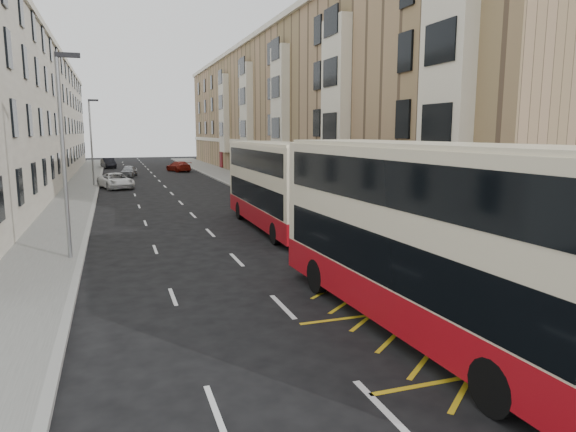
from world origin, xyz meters
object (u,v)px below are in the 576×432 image
object	(u,v)px
street_lamp_far	(92,137)
car_dark	(108,163)
street_lamp_near	(64,145)
double_decker_rear	(277,185)
pedestrian_near	(510,269)
white_van	(116,181)
car_silver	(129,171)
pedestrian_mid	(536,253)
pedestrian_far	(443,239)
car_red	(179,166)
double_decker_front	(427,237)

from	to	relation	value
street_lamp_far	car_dark	size ratio (longest dim) A/B	1.81
street_lamp_near	double_decker_rear	world-z (taller)	street_lamp_near
street_lamp_far	car_dark	bearing A→B (deg)	87.49
pedestrian_near	white_van	xyz separation A→B (m)	(-10.93, 37.68, -0.39)
street_lamp_near	pedestrian_near	world-z (taller)	street_lamp_near
street_lamp_near	double_decker_rear	xyz separation A→B (m)	(9.93, 3.87, -2.29)
car_dark	double_decker_rear	bearing A→B (deg)	-90.54
white_van	car_silver	xyz separation A→B (m)	(1.54, 13.08, -0.06)
white_van	pedestrian_mid	bearing A→B (deg)	-85.11
street_lamp_near	pedestrian_mid	size ratio (longest dim) A/B	4.36
pedestrian_far	car_red	distance (m)	51.68
car_dark	double_decker_front	bearing A→B (deg)	-93.17
pedestrian_far	car_silver	world-z (taller)	pedestrian_far
pedestrian_near	car_silver	bearing A→B (deg)	-86.17
street_lamp_far	double_decker_rear	xyz separation A→B (m)	(9.93, -26.13, -2.29)
street_lamp_near	pedestrian_far	xyz separation A→B (m)	(14.03, -5.06, -3.67)
street_lamp_near	pedestrian_near	distance (m)	16.67
double_decker_rear	pedestrian_mid	xyz separation A→B (m)	(5.38, -12.38, -1.28)
street_lamp_far	car_red	xyz separation A→B (m)	(9.90, 16.45, -3.96)
pedestrian_near	street_lamp_near	bearing A→B (deg)	-44.51
car_red	car_silver	bearing A→B (deg)	25.12
pedestrian_near	car_silver	world-z (taller)	pedestrian_near
pedestrian_far	car_silver	xyz separation A→B (m)	(-10.56, 45.83, -0.32)
pedestrian_mid	pedestrian_far	distance (m)	3.67
street_lamp_near	street_lamp_far	size ratio (longest dim) A/B	1.00
double_decker_front	pedestrian_near	size ratio (longest dim) A/B	6.50
pedestrian_near	car_red	xyz separation A→B (m)	(-2.96, 56.45, -0.42)
double_decker_rear	white_van	distance (m)	25.17
double_decker_rear	pedestrian_mid	size ratio (longest dim) A/B	6.32
street_lamp_near	car_red	size ratio (longest dim) A/B	1.71
street_lamp_near	double_decker_rear	distance (m)	10.90
double_decker_front	car_dark	world-z (taller)	double_decker_front
white_van	car_dark	xyz separation A→B (m)	(-0.78, 28.54, 0.02)
street_lamp_near	double_decker_rear	bearing A→B (deg)	21.31
street_lamp_far	pedestrian_mid	xyz separation A→B (m)	(15.31, -38.50, -3.57)
double_decker_rear	pedestrian_mid	distance (m)	13.56
pedestrian_mid	double_decker_front	bearing A→B (deg)	-179.52
pedestrian_far	car_dark	xyz separation A→B (m)	(-12.88, 61.29, -0.24)
pedestrian_near	pedestrian_mid	xyz separation A→B (m)	(2.45, 1.50, -0.03)
car_silver	pedestrian_near	bearing A→B (deg)	-68.20
car_red	double_decker_front	bearing A→B (deg)	73.01
street_lamp_near	pedestrian_far	distance (m)	15.36
double_decker_rear	pedestrian_near	size ratio (longest dim) A/B	6.09
white_van	car_dark	distance (m)	28.55
double_decker_rear	car_dark	distance (m)	53.11
white_van	car_silver	size ratio (longest dim) A/B	1.34
street_lamp_near	double_decker_front	size ratio (longest dim) A/B	0.65
street_lamp_far	car_red	size ratio (longest dim) A/B	1.71
double_decker_front	street_lamp_near	bearing A→B (deg)	128.02
street_lamp_near	pedestrian_near	xyz separation A→B (m)	(12.86, -10.00, -3.54)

